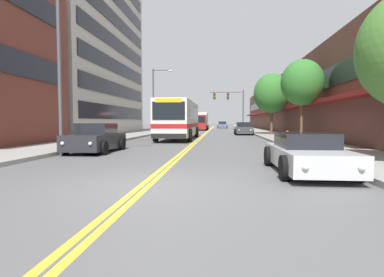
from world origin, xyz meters
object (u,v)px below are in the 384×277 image
at_px(car_slate_blue_moving_lead, 222,125).
at_px(street_lamp_left_near, 68,57).
at_px(city_bus, 179,118).
at_px(street_lamp_left_far, 156,96).
at_px(street_tree_right_mid, 302,83).
at_px(street_tree_right_far, 272,93).
at_px(box_truck, 200,121).
at_px(car_silver_parked_right_foreground, 306,154).
at_px(car_beige_parked_left_near, 175,128).
at_px(car_dark_grey_parked_right_mid, 243,129).
at_px(car_charcoal_parked_left_mid, 96,139).
at_px(fire_hydrant, 287,137).
at_px(traffic_signal_mast, 231,102).

distance_m(car_slate_blue_moving_lead, street_lamp_left_near, 53.17).
bearing_deg(city_bus, car_slate_blue_moving_lead, 84.26).
height_order(street_lamp_left_far, street_tree_right_mid, street_lamp_left_far).
relative_size(street_tree_right_mid, street_tree_right_far, 0.91).
xyz_separation_m(box_truck, street_tree_right_mid, (9.14, -28.33, 2.74)).
distance_m(car_silver_parked_right_foreground, car_slate_blue_moving_lead, 56.12).
relative_size(car_beige_parked_left_near, car_dark_grey_parked_right_mid, 1.03).
height_order(city_bus, box_truck, city_bus).
relative_size(car_silver_parked_right_foreground, car_dark_grey_parked_right_mid, 1.05).
height_order(city_bus, street_lamp_left_near, street_lamp_left_near).
height_order(car_charcoal_parked_left_mid, street_lamp_left_near, street_lamp_left_near).
height_order(street_lamp_left_far, street_tree_right_far, street_lamp_left_far).
distance_m(car_slate_blue_moving_lead, box_truck, 15.30).
bearing_deg(city_bus, street_tree_right_mid, -19.54).
height_order(car_charcoal_parked_left_mid, box_truck, box_truck).
distance_m(car_beige_parked_left_near, street_lamp_left_far, 9.97).
bearing_deg(car_charcoal_parked_left_mid, street_tree_right_far, 56.70).
xyz_separation_m(car_silver_parked_right_foreground, fire_hydrant, (1.57, 9.78, -0.01)).
distance_m(car_beige_parked_left_near, car_charcoal_parked_left_mid, 26.37).
height_order(car_beige_parked_left_near, car_dark_grey_parked_right_mid, car_dark_grey_parked_right_mid).
height_order(city_bus, street_tree_right_far, street_tree_right_far).
bearing_deg(fire_hydrant, car_beige_parked_left_near, 115.33).
distance_m(traffic_signal_mast, fire_hydrant, 26.44).
bearing_deg(traffic_signal_mast, street_lamp_left_far, -121.91).
xyz_separation_m(car_silver_parked_right_foreground, street_lamp_left_near, (-9.28, 3.53, 3.80)).
relative_size(city_bus, street_tree_right_mid, 1.85).
height_order(car_charcoal_parked_left_mid, fire_hydrant, car_charcoal_parked_left_mid).
bearing_deg(car_beige_parked_left_near, city_bus, -80.15).
relative_size(car_charcoal_parked_left_mid, traffic_signal_mast, 0.67).
xyz_separation_m(car_silver_parked_right_foreground, street_tree_right_mid, (3.25, 12.96, 3.71)).
relative_size(street_lamp_left_near, street_lamp_left_far, 1.02).
bearing_deg(car_beige_parked_left_near, car_slate_blue_moving_lead, 74.85).
bearing_deg(car_dark_grey_parked_right_mid, traffic_signal_mast, 95.12).
bearing_deg(street_lamp_left_near, street_tree_right_far, 57.85).
bearing_deg(street_tree_right_mid, car_dark_grey_parked_right_mid, 104.86).
relative_size(street_tree_right_far, fire_hydrant, 7.94).
height_order(car_dark_grey_parked_right_mid, street_lamp_left_far, street_lamp_left_far).
relative_size(car_beige_parked_left_near, street_tree_right_far, 0.68).
bearing_deg(street_lamp_left_near, car_slate_blue_moving_lead, 82.19).
xyz_separation_m(car_beige_parked_left_near, car_slate_blue_moving_lead, (6.65, 24.56, 0.07)).
distance_m(city_bus, street_tree_right_far, 11.26).
height_order(city_bus, fire_hydrant, city_bus).
bearing_deg(car_dark_grey_parked_right_mid, car_charcoal_parked_left_mid, -113.98).
height_order(car_beige_parked_left_near, street_lamp_left_near, street_lamp_left_near).
relative_size(car_dark_grey_parked_right_mid, traffic_signal_mast, 0.67).
relative_size(car_dark_grey_parked_right_mid, car_slate_blue_moving_lead, 0.93).
xyz_separation_m(traffic_signal_mast, street_tree_right_mid, (4.16, -22.87, -0.10)).
bearing_deg(car_dark_grey_parked_right_mid, street_tree_right_mid, -75.14).
bearing_deg(car_silver_parked_right_foreground, car_charcoal_parked_left_mid, 149.51).
relative_size(car_beige_parked_left_near, car_silver_parked_right_foreground, 0.98).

